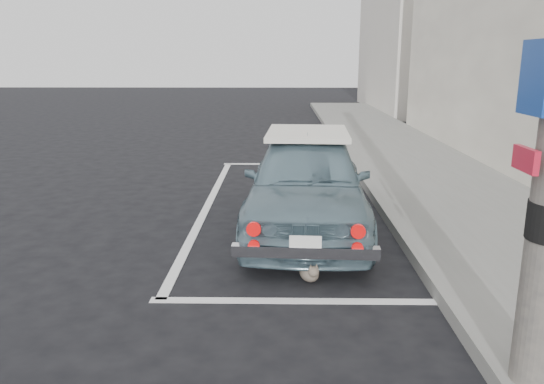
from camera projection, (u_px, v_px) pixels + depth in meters
The scene contains 8 objects.
ground at pixel (254, 280), 5.69m from camera, with size 80.00×80.00×0.00m, color black.
sidewalk at pixel (485, 220), 7.56m from camera, with size 2.80×40.00×0.15m, color slate.
building_far at pixel (415, 21), 24.01m from camera, with size 3.50×10.00×8.00m, color beige.
pline_rear at pixel (303, 301), 5.20m from camera, with size 3.00×0.12×0.01m, color silver.
pline_front at pixel (290, 164), 11.98m from camera, with size 3.00×0.12×0.01m, color silver.
pline_side at pixel (208, 205), 8.61m from camera, with size 0.12×7.00×0.01m, color silver.
retro_coupe at pixel (307, 181), 7.28m from camera, with size 1.82×4.09×1.36m.
cat at pixel (310, 272), 5.64m from camera, with size 0.28×0.44×0.24m.
Camera 1 is at (0.28, -5.28, 2.31)m, focal length 35.00 mm.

